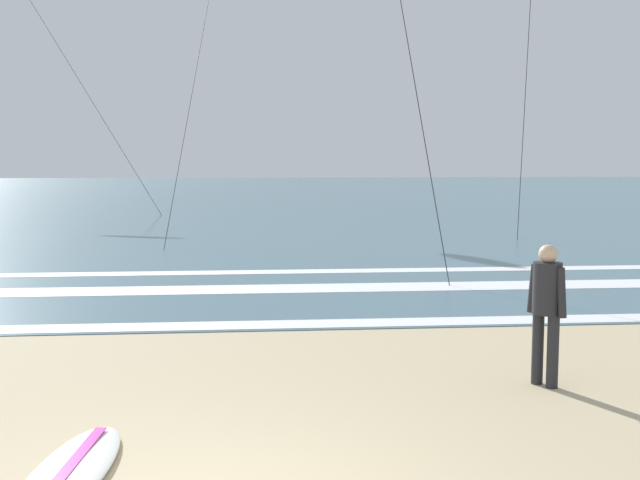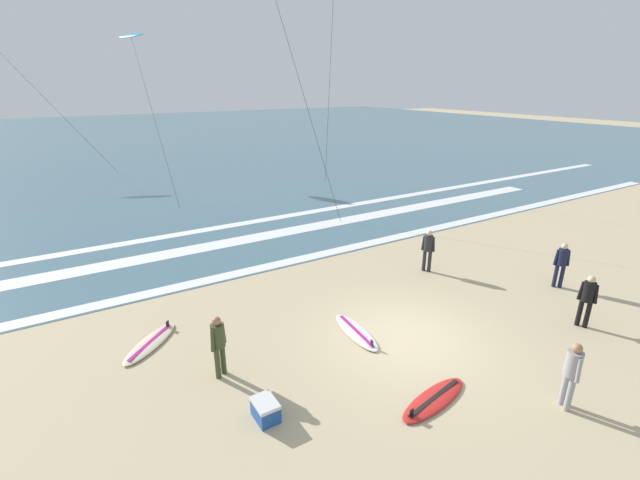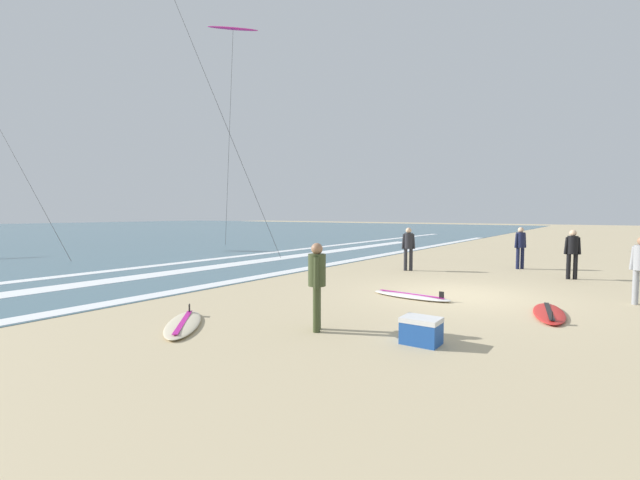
{
  "view_description": "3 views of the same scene",
  "coord_description": "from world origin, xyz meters",
  "px_view_note": "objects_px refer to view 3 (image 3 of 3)",
  "views": [
    {
      "loc": [
        0.42,
        -5.21,
        2.55
      ],
      "look_at": [
        1.34,
        5.2,
        1.44
      ],
      "focal_mm": 43.41,
      "sensor_mm": 36.0,
      "label": 1
    },
    {
      "loc": [
        -7.34,
        -7.53,
        6.66
      ],
      "look_at": [
        -0.24,
        4.2,
        1.6
      ],
      "focal_mm": 24.19,
      "sensor_mm": 36.0,
      "label": 2
    },
    {
      "loc": [
        -11.17,
        -3.36,
        2.13
      ],
      "look_at": [
        -0.79,
        3.88,
        1.34
      ],
      "focal_mm": 24.07,
      "sensor_mm": 36.0,
      "label": 3
    }
  ],
  "objects_px": {
    "surfboard_left_pile": "(183,324)",
    "cooler_box": "(421,331)",
    "surfboard_right_spare": "(549,313)",
    "surfer_left_far": "(520,244)",
    "surfer_mid_group": "(408,245)",
    "surfboard_foreground_flat": "(411,296)",
    "kite_magenta_high_left": "(233,30)",
    "surfer_left_near": "(317,278)",
    "surfer_right_near": "(572,250)"
  },
  "relations": [
    {
      "from": "surfboard_left_pile",
      "to": "cooler_box",
      "type": "xyz_separation_m",
      "value": [
        1.53,
        -4.1,
        0.18
      ]
    },
    {
      "from": "surfer_mid_group",
      "to": "surfboard_foreground_flat",
      "type": "bearing_deg",
      "value": -155.94
    },
    {
      "from": "surfer_left_near",
      "to": "surfboard_foreground_flat",
      "type": "bearing_deg",
      "value": -2.73
    },
    {
      "from": "surfboard_foreground_flat",
      "to": "kite_magenta_high_left",
      "type": "height_order",
      "value": "kite_magenta_high_left"
    },
    {
      "from": "surfboard_right_spare",
      "to": "kite_magenta_high_left",
      "type": "relative_size",
      "value": 0.15
    },
    {
      "from": "surfer_right_near",
      "to": "cooler_box",
      "type": "relative_size",
      "value": 2.59
    },
    {
      "from": "surfer_right_near",
      "to": "surfboard_foreground_flat",
      "type": "height_order",
      "value": "surfer_right_near"
    },
    {
      "from": "surfboard_foreground_flat",
      "to": "kite_magenta_high_left",
      "type": "xyz_separation_m",
      "value": [
        9.85,
        16.48,
        13.81
      ]
    },
    {
      "from": "surfer_right_near",
      "to": "surfer_mid_group",
      "type": "xyz_separation_m",
      "value": [
        -1.06,
        5.18,
        0.0
      ]
    },
    {
      "from": "surfboard_left_pile",
      "to": "cooler_box",
      "type": "bearing_deg",
      "value": -69.49
    },
    {
      "from": "surfer_mid_group",
      "to": "surfboard_foreground_flat",
      "type": "height_order",
      "value": "surfer_mid_group"
    },
    {
      "from": "surfboard_right_spare",
      "to": "surfboard_left_pile",
      "type": "bearing_deg",
      "value": 131.66
    },
    {
      "from": "surfer_right_near",
      "to": "kite_magenta_high_left",
      "type": "bearing_deg",
      "value": 78.27
    },
    {
      "from": "surfboard_right_spare",
      "to": "surfer_right_near",
      "type": "bearing_deg",
      "value": 0.59
    },
    {
      "from": "surfboard_foreground_flat",
      "to": "surfer_left_near",
      "type": "bearing_deg",
      "value": 177.27
    },
    {
      "from": "surfboard_right_spare",
      "to": "kite_magenta_high_left",
      "type": "xyz_separation_m",
      "value": [
        9.98,
        19.6,
        13.81
      ]
    },
    {
      "from": "surfer_mid_group",
      "to": "kite_magenta_high_left",
      "type": "relative_size",
      "value": 0.11
    },
    {
      "from": "kite_magenta_high_left",
      "to": "surfer_left_near",
      "type": "bearing_deg",
      "value": -130.07
    },
    {
      "from": "surfboard_foreground_flat",
      "to": "surfboard_left_pile",
      "type": "distance_m",
      "value": 5.61
    },
    {
      "from": "surfer_mid_group",
      "to": "cooler_box",
      "type": "xyz_separation_m",
      "value": [
        -8.27,
        -3.78,
        -0.74
      ]
    },
    {
      "from": "surfer_mid_group",
      "to": "surfer_left_near",
      "type": "xyz_separation_m",
      "value": [
        -8.59,
        -1.93,
        0.0
      ]
    },
    {
      "from": "surfer_right_near",
      "to": "surfboard_right_spare",
      "type": "distance_m",
      "value": 5.99
    },
    {
      "from": "surfer_left_far",
      "to": "surfer_left_near",
      "type": "xyz_separation_m",
      "value": [
        -11.49,
        1.39,
        0.0
      ]
    },
    {
      "from": "surfer_mid_group",
      "to": "surfer_left_near",
      "type": "distance_m",
      "value": 8.81
    },
    {
      "from": "surfer_left_near",
      "to": "surfboard_left_pile",
      "type": "distance_m",
      "value": 2.7
    },
    {
      "from": "surfboard_foreground_flat",
      "to": "surfboard_left_pile",
      "type": "height_order",
      "value": "same"
    },
    {
      "from": "surfer_right_near",
      "to": "surfboard_left_pile",
      "type": "relative_size",
      "value": 0.83
    },
    {
      "from": "surfer_mid_group",
      "to": "surfer_left_far",
      "type": "xyz_separation_m",
      "value": [
        2.9,
        -3.31,
        0.0
      ]
    },
    {
      "from": "surfboard_left_pile",
      "to": "surfer_left_near",
      "type": "bearing_deg",
      "value": -61.71
    },
    {
      "from": "surfboard_left_pile",
      "to": "kite_magenta_high_left",
      "type": "relative_size",
      "value": 0.14
    },
    {
      "from": "surfer_mid_group",
      "to": "surfer_left_far",
      "type": "height_order",
      "value": "same"
    },
    {
      "from": "surfer_right_near",
      "to": "kite_magenta_high_left",
      "type": "xyz_separation_m",
      "value": [
        4.06,
        19.54,
        12.9
      ]
    },
    {
      "from": "surfer_left_far",
      "to": "cooler_box",
      "type": "height_order",
      "value": "surfer_left_far"
    },
    {
      "from": "surfer_right_near",
      "to": "surfer_left_far",
      "type": "bearing_deg",
      "value": 45.32
    },
    {
      "from": "kite_magenta_high_left",
      "to": "cooler_box",
      "type": "distance_m",
      "value": 26.35
    },
    {
      "from": "surfer_left_near",
      "to": "surfboard_right_spare",
      "type": "height_order",
      "value": "surfer_left_near"
    },
    {
      "from": "surfer_left_near",
      "to": "kite_magenta_high_left",
      "type": "relative_size",
      "value": 0.11
    },
    {
      "from": "surfer_right_near",
      "to": "surfboard_right_spare",
      "type": "height_order",
      "value": "surfer_right_near"
    },
    {
      "from": "surfer_right_near",
      "to": "kite_magenta_high_left",
      "type": "distance_m",
      "value": 23.77
    },
    {
      "from": "surfer_mid_group",
      "to": "kite_magenta_high_left",
      "type": "xyz_separation_m",
      "value": [
        5.12,
        14.37,
        12.9
      ]
    },
    {
      "from": "kite_magenta_high_left",
      "to": "surfboard_foreground_flat",
      "type": "bearing_deg",
      "value": -120.87
    },
    {
      "from": "surfboard_left_pile",
      "to": "surfer_right_near",
      "type": "bearing_deg",
      "value": -26.81
    },
    {
      "from": "surfer_left_far",
      "to": "surfboard_foreground_flat",
      "type": "relative_size",
      "value": 0.75
    },
    {
      "from": "surfboard_right_spare",
      "to": "surfer_left_far",
      "type": "bearing_deg",
      "value": 13.9
    },
    {
      "from": "surfboard_foreground_flat",
      "to": "surfboard_right_spare",
      "type": "relative_size",
      "value": 0.99
    },
    {
      "from": "surfer_right_near",
      "to": "surfer_left_near",
      "type": "distance_m",
      "value": 10.19
    },
    {
      "from": "kite_magenta_high_left",
      "to": "surfboard_left_pile",
      "type": "bearing_deg",
      "value": -136.7
    },
    {
      "from": "surfboard_right_spare",
      "to": "surfer_mid_group",
      "type": "bearing_deg",
      "value": 47.13
    },
    {
      "from": "surfboard_right_spare",
      "to": "cooler_box",
      "type": "relative_size",
      "value": 3.52
    },
    {
      "from": "surfer_left_near",
      "to": "surfer_left_far",
      "type": "bearing_deg",
      "value": -6.88
    }
  ]
}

